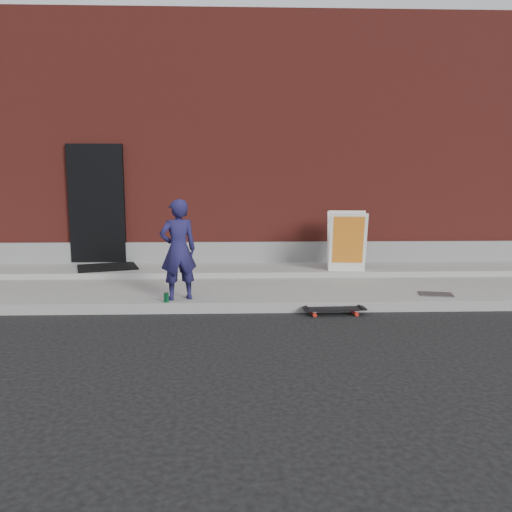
{
  "coord_description": "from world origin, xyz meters",
  "views": [
    {
      "loc": [
        0.12,
        -6.73,
        1.79
      ],
      "look_at": [
        0.38,
        0.8,
        0.69
      ],
      "focal_mm": 35.0,
      "sensor_mm": 36.0,
      "label": 1
    }
  ],
  "objects_px": {
    "child": "(178,250)",
    "pizza_sign": "(347,241)",
    "soda_can": "(166,298)",
    "skateboard": "(334,309)"
  },
  "relations": [
    {
      "from": "pizza_sign",
      "to": "child",
      "type": "bearing_deg",
      "value": -147.95
    },
    {
      "from": "child",
      "to": "skateboard",
      "type": "bearing_deg",
      "value": 150.83
    },
    {
      "from": "child",
      "to": "skateboard",
      "type": "height_order",
      "value": "child"
    },
    {
      "from": "skateboard",
      "to": "soda_can",
      "type": "bearing_deg",
      "value": 175.24
    },
    {
      "from": "pizza_sign",
      "to": "soda_can",
      "type": "relative_size",
      "value": 8.04
    },
    {
      "from": "child",
      "to": "pizza_sign",
      "type": "height_order",
      "value": "child"
    },
    {
      "from": "skateboard",
      "to": "child",
      "type": "bearing_deg",
      "value": 170.28
    },
    {
      "from": "pizza_sign",
      "to": "soda_can",
      "type": "xyz_separation_m",
      "value": [
        -2.92,
        -1.9,
        -0.57
      ]
    },
    {
      "from": "child",
      "to": "pizza_sign",
      "type": "distance_m",
      "value": 3.25
    },
    {
      "from": "skateboard",
      "to": "soda_can",
      "type": "xyz_separation_m",
      "value": [
        -2.31,
        0.19,
        0.14
      ]
    }
  ]
}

